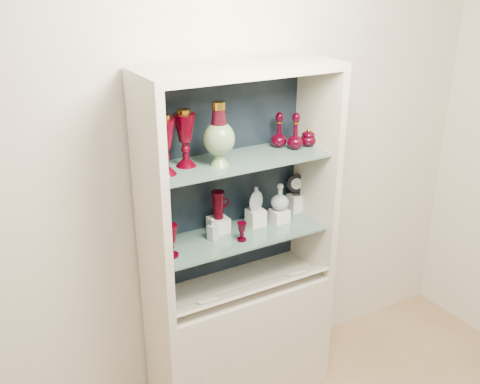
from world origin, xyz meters
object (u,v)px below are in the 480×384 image
ruby_decanter_b (279,129)px  clear_round_decanter (280,197)px  cameo_medallion (296,184)px  lidded_bowl (308,137)px  ruby_pitcher (218,205)px  cobalt_goblet (158,234)px  ruby_decanter_a (296,129)px  ruby_goblet_tall (171,241)px  pedestal_lamp_right (164,145)px  ruby_goblet_small (242,232)px  enamel_urn (219,134)px  pedestal_lamp_left (185,138)px  flat_flask (256,198)px  clear_square_bottle (213,229)px

ruby_decanter_b → clear_round_decanter: 0.38m
clear_round_decanter → cameo_medallion: (0.16, 0.07, 0.02)m
lidded_bowl → ruby_pitcher: size_ratio=0.66×
cobalt_goblet → ruby_decanter_a: bearing=-1.9°
cobalt_goblet → ruby_goblet_tall: 0.08m
pedestal_lamp_right → ruby_goblet_small: bearing=-7.8°
ruby_pitcher → enamel_urn: bearing=-100.4°
pedestal_lamp_left → ruby_decanter_b: size_ratio=1.38×
ruby_goblet_small → ruby_goblet_tall: bearing=176.1°
flat_flask → clear_round_decanter: flat_flask is taller
ruby_decanter_b → ruby_pitcher: 0.52m
pedestal_lamp_right → cobalt_goblet: pedestal_lamp_right is taller
ruby_goblet_small → cameo_medallion: 0.50m
cameo_medallion → lidded_bowl: bearing=-69.1°
ruby_decanter_a → clear_round_decanter: bearing=156.9°
lidded_bowl → cameo_medallion: (0.00, 0.09, -0.30)m
ruby_decanter_b → cameo_medallion: ruby_decanter_b is taller
enamel_urn → lidded_bowl: enamel_urn is taller
pedestal_lamp_left → ruby_goblet_small: 0.58m
ruby_decanter_a → flat_flask: size_ratio=1.60×
ruby_goblet_tall → pedestal_lamp_right: bearing=81.7°
enamel_urn → clear_square_bottle: 0.52m
clear_round_decanter → pedestal_lamp_right: bearing=-176.0°
ruby_goblet_small → ruby_decanter_b: bearing=24.7°
lidded_bowl → cobalt_goblet: bearing=179.0°
enamel_urn → clear_square_bottle: (-0.02, 0.04, -0.51)m
enamel_urn → ruby_pitcher: size_ratio=2.07×
ruby_goblet_tall → ruby_goblet_small: (0.38, -0.03, -0.03)m
pedestal_lamp_right → clear_round_decanter: bearing=4.0°
ruby_goblet_tall → clear_round_decanter: bearing=6.1°
pedestal_lamp_left → ruby_goblet_tall: (-0.13, -0.08, -0.48)m
enamel_urn → ruby_goblet_small: enamel_urn is taller
pedestal_lamp_left → clear_round_decanter: 0.69m
ruby_decanter_b → clear_round_decanter: bearing=-104.3°
pedestal_lamp_left → cameo_medallion: 0.81m
enamel_urn → clear_round_decanter: bearing=8.5°
cobalt_goblet → clear_round_decanter: (0.72, 0.00, 0.05)m
lidded_bowl → ruby_pitcher: (-0.51, 0.07, -0.31)m
ruby_decanter_b → ruby_pitcher: (-0.37, 0.01, -0.37)m
clear_square_bottle → cobalt_goblet: bearing=176.9°
lidded_bowl → enamel_urn: bearing=-175.7°
clear_square_bottle → cameo_medallion: 0.60m
pedestal_lamp_right → ruby_decanter_a: size_ratio=1.28×
ruby_pitcher → clear_square_bottle: 0.14m
ruby_goblet_tall → flat_flask: size_ratio=1.22×
ruby_goblet_tall → clear_square_bottle: 0.26m
pedestal_lamp_left → flat_flask: 0.57m
pedestal_lamp_right → clear_round_decanter: (0.67, 0.05, -0.42)m
cobalt_goblet → ruby_pitcher: ruby_pitcher is taller
cameo_medallion → ruby_goblet_small: bearing=-137.5°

